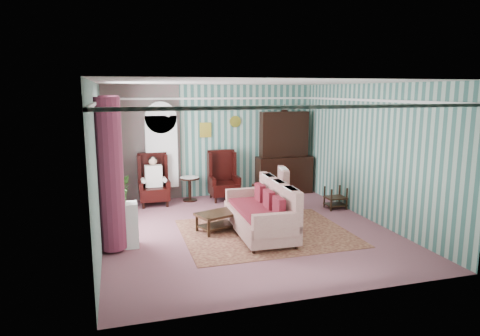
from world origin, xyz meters
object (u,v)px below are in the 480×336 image
object	(u,v)px
seated_woman	(154,181)
coffee_table	(219,222)
wingback_right	(224,176)
bookcase	(162,157)
wingback_left	(154,180)
round_side_table	(190,189)
floral_armchair	(269,195)
dresser_hutch	(284,150)
sofa	(260,209)
nest_table	(335,198)
plant_stand	(122,225)

from	to	relation	value
seated_woman	coffee_table	world-z (taller)	seated_woman
wingback_right	seated_woman	size ratio (longest dim) A/B	1.06
bookcase	seated_woman	world-z (taller)	bookcase
wingback_left	round_side_table	world-z (taller)	wingback_left
bookcase	floral_armchair	size ratio (longest dim) A/B	2.56
bookcase	wingback_right	world-z (taller)	bookcase
dresser_hutch	coffee_table	bearing A→B (deg)	-132.82
seated_woman	round_side_table	size ratio (longest dim) A/B	1.97
wingback_left	wingback_right	bearing A→B (deg)	0.00
seated_woman	floral_armchair	xyz separation A→B (m)	(2.42, -1.50, -0.15)
wingback_left	coffee_table	distance (m)	2.63
bookcase	wingback_right	size ratio (longest dim) A/B	1.79
dresser_hutch	seated_woman	distance (m)	3.56
wingback_right	coffee_table	world-z (taller)	wingback_right
wingback_left	sofa	bearing A→B (deg)	-57.90
bookcase	nest_table	distance (m)	4.37
wingback_left	round_side_table	distance (m)	0.97
dresser_hutch	wingback_left	xyz separation A→B (m)	(-3.50, -0.27, -0.55)
dresser_hutch	sofa	world-z (taller)	dresser_hutch
round_side_table	nest_table	bearing A→B (deg)	-28.20
seated_woman	nest_table	size ratio (longest dim) A/B	2.19
nest_table	wingback_left	bearing A→B (deg)	159.15
bookcase	plant_stand	bearing A→B (deg)	-108.49
bookcase	sofa	world-z (taller)	bookcase
coffee_table	floral_armchair	bearing A→B (deg)	32.46
wingback_left	nest_table	world-z (taller)	wingback_left
seated_woman	coffee_table	size ratio (longest dim) A/B	1.34
sofa	wingback_right	bearing A→B (deg)	1.51
bookcase	wingback_left	bearing A→B (deg)	-122.66
round_side_table	plant_stand	bearing A→B (deg)	-120.38
round_side_table	plant_stand	size ratio (longest dim) A/B	0.75
bookcase	coffee_table	xyz separation A→B (m)	(0.81, -2.75, -0.93)
plant_stand	nest_table	bearing A→B (deg)	13.84
coffee_table	bookcase	bearing A→B (deg)	106.44
seated_woman	plant_stand	xyz separation A→B (m)	(-0.80, -2.75, -0.19)
seated_woman	plant_stand	bearing A→B (deg)	-106.22
wingback_left	wingback_right	distance (m)	1.75
dresser_hutch	round_side_table	bearing A→B (deg)	-177.36
dresser_hutch	seated_woman	world-z (taller)	dresser_hutch
seated_woman	nest_table	xyz separation A→B (m)	(4.07, -1.55, -0.32)
coffee_table	round_side_table	bearing A→B (deg)	93.68
dresser_hutch	wingback_right	world-z (taller)	dresser_hutch
bookcase	dresser_hutch	bearing A→B (deg)	-2.11
bookcase	floral_armchair	bearing A→B (deg)	-40.99
dresser_hutch	sofa	size ratio (longest dim) A/B	1.12
dresser_hutch	floral_armchair	world-z (taller)	dresser_hutch
dresser_hutch	round_side_table	xyz separation A→B (m)	(-2.60, -0.12, -0.88)
seated_woman	plant_stand	size ratio (longest dim) A/B	1.47
floral_armchair	coffee_table	distance (m)	1.63
wingback_left	floral_armchair	world-z (taller)	wingback_left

